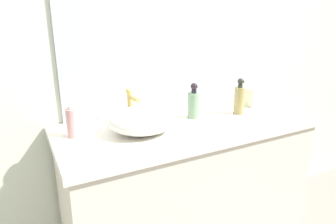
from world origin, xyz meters
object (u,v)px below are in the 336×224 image
Objects in this scene: sink_basin at (143,120)px; soap_dispenser at (194,104)px; perfume_bottle at (73,122)px; tissue_box at (253,95)px; lotion_bottle at (239,99)px.

sink_basin is 0.34m from soap_dispenser.
perfume_bottle is 0.96× the size of tissue_box.
sink_basin is at bearing -166.84° from soap_dispenser.
perfume_bottle is at bearing 178.13° from soap_dispenser.
tissue_box is (0.81, 0.13, 0.00)m from sink_basin.
lotion_bottle is 1.35× the size of tissue_box.
perfume_bottle is at bearing 175.08° from lotion_bottle.
lotion_bottle is at bearing -11.92° from soap_dispenser.
soap_dispenser is at bearing 13.16° from sink_basin.
tissue_box is at bearing 6.73° from soap_dispenser.
tissue_box is (0.21, 0.11, -0.02)m from lotion_bottle.
lotion_bottle is (0.60, 0.02, 0.03)m from sink_basin.
lotion_bottle is 0.91m from perfume_bottle.
perfume_bottle is 1.12m from tissue_box.
lotion_bottle is 0.24m from tissue_box.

